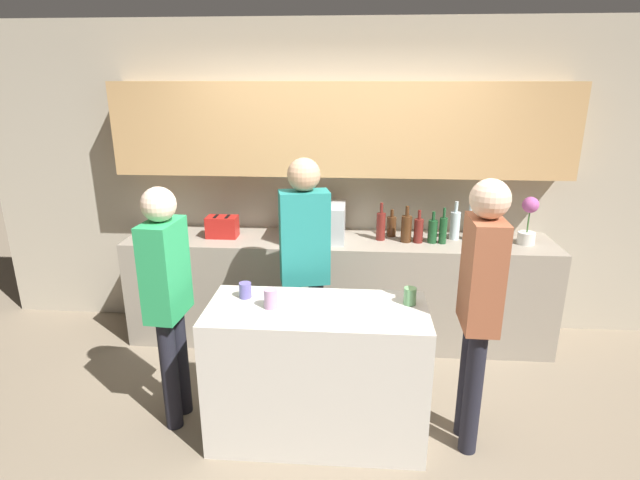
% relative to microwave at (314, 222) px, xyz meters
% --- Properties ---
extents(ground_plane, '(14.00, 14.00, 0.00)m').
position_rel_microwave_xyz_m(ground_plane, '(0.21, -1.37, -1.07)').
color(ground_plane, '#7F705B').
extents(back_wall, '(6.40, 0.40, 2.70)m').
position_rel_microwave_xyz_m(back_wall, '(0.21, 0.29, 0.46)').
color(back_wall, '#B2A893').
rests_on(back_wall, ground_plane).
extents(back_counter, '(3.60, 0.62, 0.92)m').
position_rel_microwave_xyz_m(back_counter, '(0.21, 0.02, -0.61)').
color(back_counter, gray).
rests_on(back_counter, ground_plane).
extents(kitchen_island, '(1.34, 0.60, 0.90)m').
position_rel_microwave_xyz_m(kitchen_island, '(0.13, -1.28, -0.62)').
color(kitchen_island, beige).
rests_on(kitchen_island, ground_plane).
extents(microwave, '(0.52, 0.39, 0.30)m').
position_rel_microwave_xyz_m(microwave, '(0.00, 0.00, 0.00)').
color(microwave, '#B7BABC').
rests_on(microwave, back_counter).
extents(toaster, '(0.26, 0.16, 0.18)m').
position_rel_microwave_xyz_m(toaster, '(-0.79, 0.00, -0.06)').
color(toaster, '#B21E19').
rests_on(toaster, back_counter).
extents(potted_plant, '(0.14, 0.14, 0.40)m').
position_rel_microwave_xyz_m(potted_plant, '(1.75, 0.00, 0.05)').
color(potted_plant, silver).
rests_on(potted_plant, back_counter).
extents(bottle_0, '(0.08, 0.08, 0.32)m').
position_rel_microwave_xyz_m(bottle_0, '(0.56, 0.02, -0.03)').
color(bottle_0, maroon).
rests_on(bottle_0, back_counter).
extents(bottle_1, '(0.08, 0.08, 0.24)m').
position_rel_microwave_xyz_m(bottle_1, '(0.66, 0.14, -0.06)').
color(bottle_1, '#472814').
rests_on(bottle_1, back_counter).
extents(bottle_2, '(0.09, 0.09, 0.31)m').
position_rel_microwave_xyz_m(bottle_2, '(0.77, -0.01, -0.03)').
color(bottle_2, '#472814').
rests_on(bottle_2, back_counter).
extents(bottle_3, '(0.08, 0.08, 0.28)m').
position_rel_microwave_xyz_m(bottle_3, '(0.87, -0.02, -0.04)').
color(bottle_3, maroon).
rests_on(bottle_3, back_counter).
extents(bottle_4, '(0.08, 0.08, 0.26)m').
position_rel_microwave_xyz_m(bottle_4, '(0.98, -0.02, -0.05)').
color(bottle_4, '#194723').
rests_on(bottle_4, back_counter).
extents(bottle_5, '(0.06, 0.06, 0.30)m').
position_rel_microwave_xyz_m(bottle_5, '(1.07, -0.03, -0.03)').
color(bottle_5, '#194723').
rests_on(bottle_5, back_counter).
extents(bottle_6, '(0.08, 0.08, 0.33)m').
position_rel_microwave_xyz_m(bottle_6, '(1.18, 0.09, -0.03)').
color(bottle_6, silver).
rests_on(bottle_6, back_counter).
extents(bottle_7, '(0.07, 0.07, 0.31)m').
position_rel_microwave_xyz_m(bottle_7, '(1.30, 0.08, -0.03)').
color(bottle_7, silver).
rests_on(bottle_7, back_counter).
extents(cup_0, '(0.08, 0.08, 0.12)m').
position_rel_microwave_xyz_m(cup_0, '(-0.15, -1.29, -0.12)').
color(cup_0, '#B688B1').
rests_on(cup_0, kitchen_island).
extents(cup_1, '(0.08, 0.08, 0.10)m').
position_rel_microwave_xyz_m(cup_1, '(-0.33, -1.16, -0.12)').
color(cup_1, '#6058A5').
rests_on(cup_1, kitchen_island).
extents(cup_2, '(0.08, 0.08, 0.11)m').
position_rel_microwave_xyz_m(cup_2, '(0.69, -1.18, -0.12)').
color(cup_2, '#64A367').
rests_on(cup_2, kitchen_island).
extents(person_left, '(0.22, 0.35, 1.61)m').
position_rel_microwave_xyz_m(person_left, '(-0.82, -1.20, -0.12)').
color(person_left, black).
rests_on(person_left, ground_plane).
extents(person_center, '(0.22, 0.34, 1.71)m').
position_rel_microwave_xyz_m(person_center, '(1.08, -1.29, -0.05)').
color(person_center, black).
rests_on(person_center, ground_plane).
extents(person_right, '(0.37, 0.26, 1.72)m').
position_rel_microwave_xyz_m(person_right, '(-0.00, -0.72, -0.04)').
color(person_right, black).
rests_on(person_right, ground_plane).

